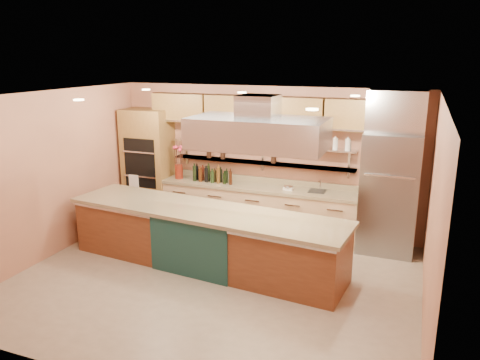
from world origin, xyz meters
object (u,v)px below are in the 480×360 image
at_px(green_canister, 249,138).
at_px(flower_vase, 179,172).
at_px(refrigerator, 389,194).
at_px(copper_kettle, 211,137).
at_px(island, 205,237).
at_px(kitchen_scale, 288,187).

bearing_deg(green_canister, flower_vase, -171.21).
height_order(flower_vase, green_canister, green_canister).
height_order(refrigerator, copper_kettle, refrigerator).
xyz_separation_m(copper_kettle, green_canister, (0.80, 0.00, 0.02)).
distance_m(island, kitchen_scale, 1.99).
distance_m(kitchen_scale, green_canister, 1.22).
bearing_deg(copper_kettle, green_canister, 0.00).
relative_size(flower_vase, copper_kettle, 1.61).
height_order(flower_vase, kitchen_scale, flower_vase).
xyz_separation_m(island, kitchen_scale, (0.93, 1.68, 0.50)).
distance_m(refrigerator, kitchen_scale, 1.79).
distance_m(refrigerator, island, 3.24).
relative_size(island, green_canister, 24.26).
height_order(island, kitchen_scale, kitchen_scale).
distance_m(refrigerator, flower_vase, 4.08).
xyz_separation_m(flower_vase, green_canister, (1.42, 0.22, 0.74)).
bearing_deg(green_canister, island, -91.93).
xyz_separation_m(flower_vase, copper_kettle, (0.62, 0.22, 0.71)).
xyz_separation_m(island, copper_kettle, (-0.74, 1.90, 1.30)).
height_order(island, flower_vase, flower_vase).
bearing_deg(green_canister, copper_kettle, 180.00).
relative_size(kitchen_scale, green_canister, 0.92).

